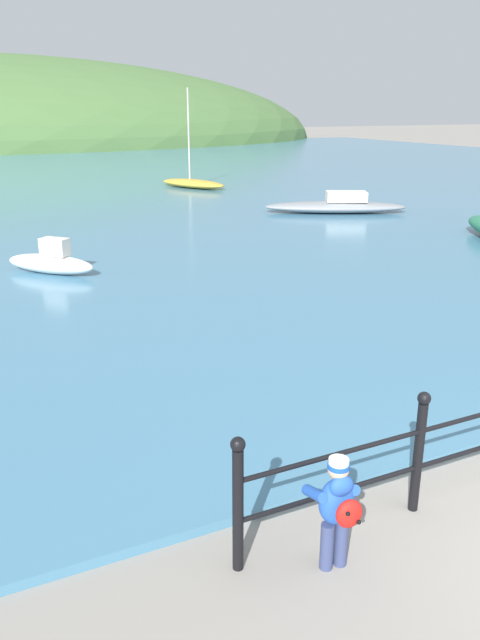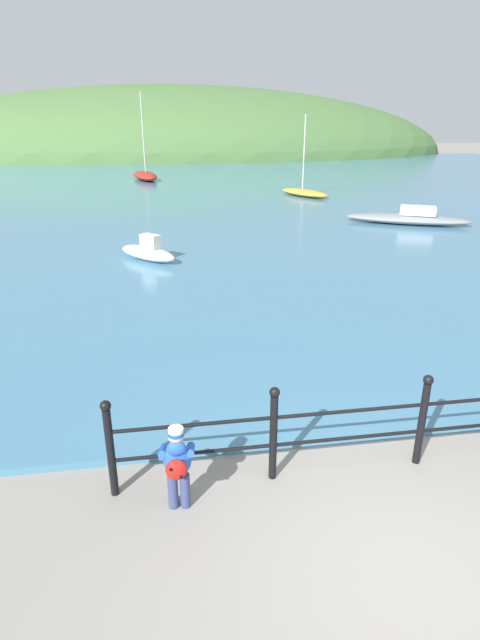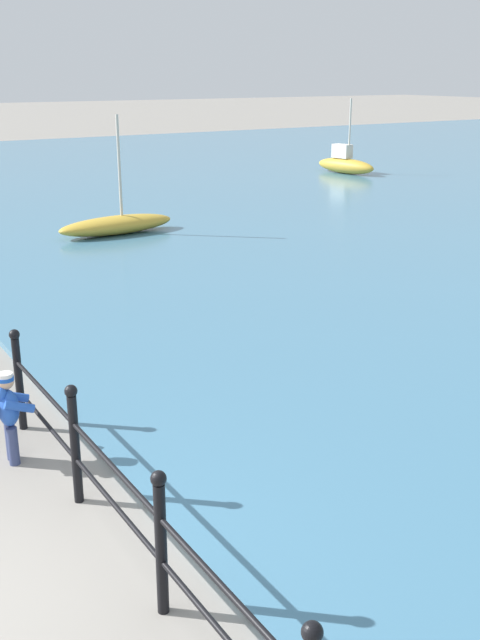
# 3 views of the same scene
# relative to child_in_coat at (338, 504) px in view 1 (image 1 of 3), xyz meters

# --- Properties ---
(water) EXTENTS (80.00, 60.00, 0.10)m
(water) POSITION_rel_child_in_coat_xyz_m (2.09, 30.83, -0.56)
(water) COLOR teal
(water) RESTS_ON ground
(child_in_coat) EXTENTS (0.40, 0.54, 1.00)m
(child_in_coat) POSITION_rel_child_in_coat_xyz_m (0.00, 0.00, 0.00)
(child_in_coat) COLOR navy
(child_in_coat) RESTS_ON ground
(boat_far_left) EXTENTS (2.61, 3.68, 4.25)m
(boat_far_left) POSITION_rel_child_in_coat_xyz_m (7.99, 23.26, -0.30)
(boat_far_left) COLOR gold
(boat_far_left) RESTS_ON water
(boat_nearest_quay) EXTENTS (1.91, 1.98, 0.79)m
(boat_nearest_quay) POSITION_rel_child_in_coat_xyz_m (-0.46, 10.36, -0.25)
(boat_nearest_quay) COLOR silver
(boat_nearest_quay) RESTS_ON water
(boat_red_dinghy) EXTENTS (4.91, 3.29, 0.72)m
(boat_red_dinghy) POSITION_rel_child_in_coat_xyz_m (9.88, 14.59, -0.27)
(boat_red_dinghy) COLOR gray
(boat_red_dinghy) RESTS_ON water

